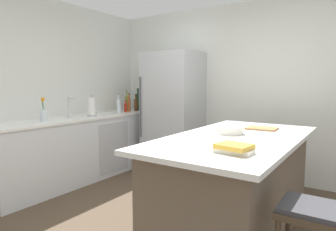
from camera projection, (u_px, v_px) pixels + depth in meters
name	position (u px, v px, depth m)	size (l,w,h in m)	color
wall_rear	(256.00, 91.00, 4.35)	(6.00, 0.10, 2.60)	silver
wall_left	(16.00, 92.00, 3.87)	(0.10, 6.00, 2.60)	silver
counter_run_left	(82.00, 148.00, 4.37)	(0.66, 2.74, 0.93)	silver
kitchen_island	(235.00, 185.00, 2.75)	(1.06, 2.07, 0.93)	brown
refrigerator	(173.00, 112.00, 4.73)	(0.84, 0.73, 1.89)	#B7BABF
bar_stool	(309.00, 225.00, 1.80)	(0.36, 0.36, 0.68)	#473828
sink_faucet	(69.00, 107.00, 4.18)	(0.15, 0.05, 0.30)	silver
flower_vase	(43.00, 113.00, 3.82)	(0.08, 0.08, 0.31)	silver
paper_towel_roll	(92.00, 107.00, 4.40)	(0.14, 0.14, 0.31)	gray
wine_bottle	(138.00, 101.00, 5.30)	(0.07, 0.07, 0.40)	#19381E
syrup_bottle	(136.00, 104.00, 5.22)	(0.06, 0.06, 0.30)	#5B3319
olive_oil_bottle	(127.00, 103.00, 5.21)	(0.06, 0.06, 0.36)	olive
vinegar_bottle	(129.00, 104.00, 5.05)	(0.05, 0.05, 0.32)	#994C23
hot_sauce_bottle	(125.00, 107.00, 4.99)	(0.05, 0.05, 0.20)	red
whiskey_bottle	(119.00, 106.00, 4.93)	(0.08, 0.08, 0.26)	brown
soda_bottle	(119.00, 106.00, 4.82)	(0.07, 0.07, 0.32)	silver
cookbook_stack	(234.00, 148.00, 2.05)	(0.26, 0.22, 0.07)	silver
mixing_bowl	(229.00, 130.00, 2.84)	(0.28, 0.28, 0.07)	silver
cutting_board	(262.00, 128.00, 3.12)	(0.31, 0.25, 0.02)	#9E7042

